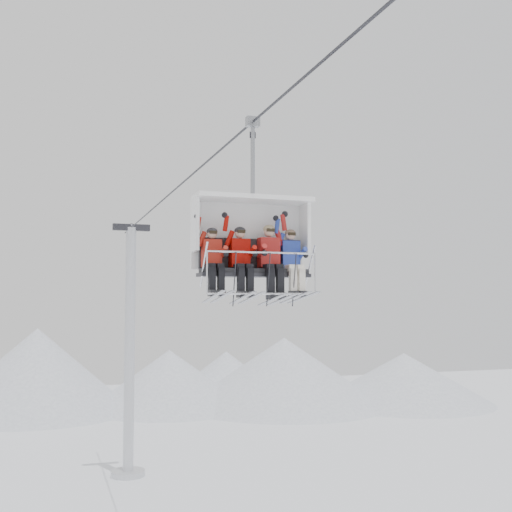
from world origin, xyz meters
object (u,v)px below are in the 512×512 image
object	(u,v)px
skier_far_left	(213,259)
skier_far_right	(292,260)
lift_tower_right	(129,366)
chairlift_carrier	(251,237)
skier_center_right	(270,258)
skier_center_left	(241,258)

from	to	relation	value
skier_far_left	skier_far_right	xyz separation A→B (m)	(1.80, 0.00, 0.01)
lift_tower_right	chairlift_carrier	bearing A→B (deg)	-90.00
chairlift_carrier	skier_center_right	xyz separation A→B (m)	(0.35, -0.30, -0.48)
lift_tower_right	skier_center_left	size ratio (longest dim) A/B	7.99
skier_far_left	skier_center_right	distance (m)	1.30
skier_far_right	lift_tower_right	bearing A→B (deg)	92.22
lift_tower_right	skier_center_left	xyz separation A→B (m)	(-0.32, -21.94, 4.44)
chairlift_carrier	skier_center_left	world-z (taller)	chairlift_carrier
skier_far_left	skier_far_right	size ratio (longest dim) A/B	1.00
skier_center_left	skier_center_right	xyz separation A→B (m)	(0.67, 0.01, 0.03)
skier_center_left	skier_center_right	distance (m)	0.67
chairlift_carrier	skier_center_left	distance (m)	0.67
lift_tower_right	skier_center_left	distance (m)	22.39
lift_tower_right	chairlift_carrier	size ratio (longest dim) A/B	3.38
lift_tower_right	chairlift_carrier	distance (m)	22.19
skier_far_left	skier_center_left	size ratio (longest dim) A/B	1.00
lift_tower_right	chairlift_carrier	world-z (taller)	lift_tower_right
skier_center_left	skier_center_right	size ratio (longest dim) A/B	0.96
skier_far_right	skier_center_left	bearing A→B (deg)	179.91
skier_center_right	chairlift_carrier	bearing A→B (deg)	139.15
lift_tower_right	skier_far_right	distance (m)	22.40
skier_far_left	skier_far_right	distance (m)	1.80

